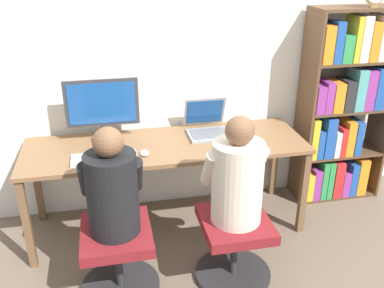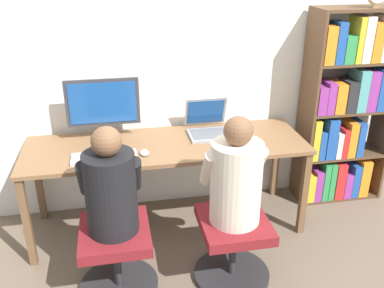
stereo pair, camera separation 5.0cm
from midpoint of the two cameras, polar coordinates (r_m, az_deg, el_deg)
ground_plane at (r=3.31m, az=-2.68°, el=-13.93°), size 14.00×14.00×0.00m
wall_back at (r=3.41m, az=-5.21°, el=11.61°), size 10.00×0.05×2.60m
desk at (r=3.24m, az=-3.89°, el=-1.04°), size 2.11×0.67×0.73m
desktop_monitor at (r=3.26m, az=-12.29°, el=4.70°), size 0.54×0.20×0.47m
laptop at (r=3.38m, az=1.71°, el=2.33°), size 0.33×0.35×0.26m
keyboard at (r=3.04m, az=-12.09°, el=-1.79°), size 0.45×0.17×0.03m
computer_mouse_by_keyboard at (r=3.05m, az=-6.81°, el=-1.20°), size 0.06×0.09×0.03m
office_chair_left at (r=2.87m, az=-10.33°, el=-14.48°), size 0.52×0.52×0.47m
office_chair_right at (r=2.94m, az=5.14°, el=-13.17°), size 0.52×0.52×0.47m
person_at_monitor at (r=2.60m, az=-11.16°, el=-5.79°), size 0.38×0.34×0.69m
person_at_laptop at (r=2.66m, az=5.51°, el=-4.42°), size 0.40×0.35×0.71m
bookshelf at (r=3.83m, az=19.16°, el=3.98°), size 0.75×0.31×1.66m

